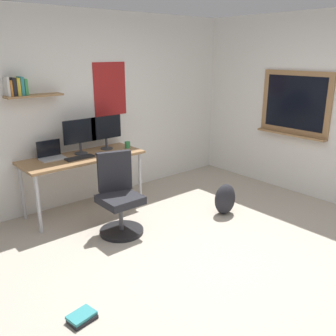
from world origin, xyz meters
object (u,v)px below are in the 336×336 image
at_px(monitor_primary, 80,134).
at_px(laptop, 51,154).
at_px(monitor_secondary, 106,130).
at_px(backpack, 225,199).
at_px(office_chair, 119,199).
at_px(keyboard, 80,158).
at_px(desk, 83,161).
at_px(book_stack_on_floor, 82,317).
at_px(coffee_mug, 127,145).
at_px(computer_mouse, 99,153).

bearing_deg(monitor_primary, laptop, 173.05).
distance_m(monitor_secondary, backpack, 1.87).
relative_size(office_chair, backpack, 2.30).
distance_m(laptop, keyboard, 0.36).
xyz_separation_m(office_chair, backpack, (1.33, -0.49, -0.20)).
xyz_separation_m(desk, book_stack_on_floor, (-1.08, -1.93, -0.66)).
bearing_deg(monitor_secondary, coffee_mug, -27.05).
distance_m(desk, coffee_mug, 0.70).
xyz_separation_m(monitor_primary, computer_mouse, (0.16, -0.18, -0.25)).
height_order(monitor_primary, computer_mouse, monitor_primary).
relative_size(office_chair, monitor_primary, 2.05).
relative_size(desk, monitor_primary, 3.41).
bearing_deg(office_chair, laptop, 110.98).
height_order(office_chair, coffee_mug, office_chair).
distance_m(office_chair, monitor_primary, 1.11).
bearing_deg(computer_mouse, laptop, 157.65).
bearing_deg(keyboard, backpack, -40.94).
relative_size(keyboard, coffee_mug, 4.02).
bearing_deg(backpack, desk, 135.65).
bearing_deg(monitor_primary, keyboard, -123.29).
distance_m(laptop, book_stack_on_floor, 2.34).
bearing_deg(office_chair, desk, 91.01).
distance_m(monitor_primary, coffee_mug, 0.70).
xyz_separation_m(monitor_secondary, keyboard, (-0.51, -0.18, -0.26)).
distance_m(office_chair, keyboard, 0.83).
bearing_deg(backpack, coffee_mug, 116.85).
height_order(keyboard, book_stack_on_floor, keyboard).
bearing_deg(desk, keyboard, -135.08).
xyz_separation_m(monitor_secondary, backpack, (0.90, -1.41, -0.82)).
height_order(backpack, book_stack_on_floor, backpack).
xyz_separation_m(desk, laptop, (-0.36, 0.15, 0.13)).
bearing_deg(computer_mouse, book_stack_on_floor, -124.71).
bearing_deg(coffee_mug, book_stack_on_floor, -132.99).
distance_m(laptop, backpack, 2.32).
bearing_deg(monitor_secondary, desk, -166.83).
distance_m(office_chair, computer_mouse, 0.84).
distance_m(office_chair, coffee_mug, 1.11).
bearing_deg(laptop, book_stack_on_floor, -109.23).
xyz_separation_m(office_chair, book_stack_on_floor, (-1.10, -1.12, -0.38)).
distance_m(desk, monitor_primary, 0.36).
bearing_deg(monitor_secondary, backpack, -57.35).
height_order(office_chair, backpack, office_chair).
bearing_deg(backpack, monitor_primary, 132.65).
relative_size(monitor_secondary, coffee_mug, 5.04).
bearing_deg(monitor_secondary, keyboard, -160.64).
xyz_separation_m(keyboard, book_stack_on_floor, (-1.00, -1.85, -0.74)).
relative_size(monitor_secondary, computer_mouse, 4.46).
bearing_deg(laptop, backpack, -40.72).
distance_m(office_chair, backpack, 1.43).
height_order(office_chair, monitor_secondary, monitor_secondary).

